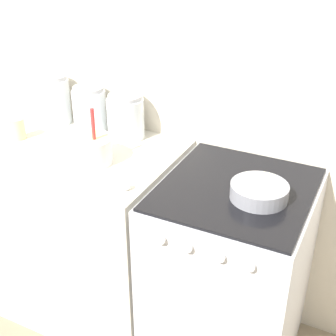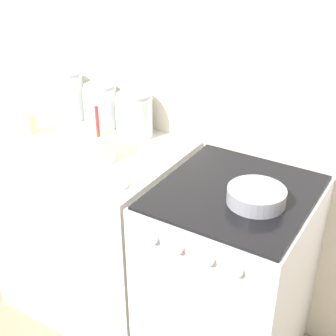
% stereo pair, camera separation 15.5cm
% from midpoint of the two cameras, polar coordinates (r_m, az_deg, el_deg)
% --- Properties ---
extents(wall_back, '(4.70, 0.05, 2.40)m').
position_cam_midpoint_polar(wall_back, '(2.14, 1.79, 10.55)').
color(wall_back, beige).
rests_on(wall_back, ground_plane).
extents(countertop_cabinet, '(0.85, 0.65, 0.91)m').
position_cam_midpoint_polar(countertop_cabinet, '(2.41, -11.34, -7.68)').
color(countertop_cabinet, beige).
rests_on(countertop_cabinet, ground_plane).
extents(stove, '(0.60, 0.67, 0.91)m').
position_cam_midpoint_polar(stove, '(2.12, 5.39, -13.06)').
color(stove, silver).
rests_on(stove, ground_plane).
extents(mixing_bowl, '(0.21, 0.21, 0.25)m').
position_cam_midpoint_polar(mixing_bowl, '(2.04, -11.86, 2.34)').
color(mixing_bowl, white).
rests_on(mixing_bowl, countertop_cabinet).
extents(baking_pan, '(0.22, 0.22, 0.06)m').
position_cam_midpoint_polar(baking_pan, '(1.77, 8.62, -2.85)').
color(baking_pan, gray).
rests_on(baking_pan, stove).
extents(storage_jar_left, '(0.15, 0.15, 0.25)m').
position_cam_midpoint_polar(storage_jar_left, '(2.48, -15.28, 7.66)').
color(storage_jar_left, silver).
rests_on(storage_jar_left, countertop_cabinet).
extents(storage_jar_middle, '(0.16, 0.16, 0.22)m').
position_cam_midpoint_polar(storage_jar_middle, '(2.36, -11.39, 6.72)').
color(storage_jar_middle, silver).
rests_on(storage_jar_middle, countertop_cabinet).
extents(storage_jar_right, '(0.18, 0.18, 0.21)m').
position_cam_midpoint_polar(storage_jar_right, '(2.25, -7.14, 5.86)').
color(storage_jar_right, silver).
rests_on(storage_jar_right, countertop_cabinet).
extents(tin_can, '(0.07, 0.07, 0.10)m').
position_cam_midpoint_polar(tin_can, '(2.36, -19.63, 4.50)').
color(tin_can, beige).
rests_on(tin_can, countertop_cabinet).
extents(recipe_page, '(0.28, 0.29, 0.01)m').
position_cam_midpoint_polar(recipe_page, '(2.04, -14.51, -0.01)').
color(recipe_page, white).
rests_on(recipe_page, countertop_cabinet).
extents(measuring_spoon, '(0.12, 0.04, 0.04)m').
position_cam_midpoint_polar(measuring_spoon, '(1.84, -7.82, -2.22)').
color(measuring_spoon, white).
rests_on(measuring_spoon, countertop_cabinet).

